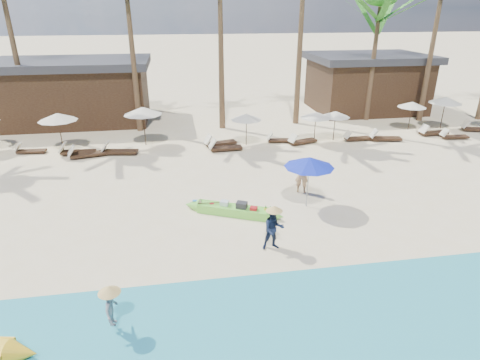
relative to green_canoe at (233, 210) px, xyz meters
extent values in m
plane|color=beige|center=(-1.06, -1.51, -0.20)|extent=(240.00, 240.00, 0.00)
cube|color=tan|center=(-1.06, -6.51, -0.19)|extent=(240.00, 4.50, 0.01)
cube|color=#66C53C|center=(0.00, 0.00, -0.02)|extent=(2.84, 1.73, 0.34)
cube|color=white|center=(0.00, 0.00, -0.01)|extent=(2.41, 1.42, 0.15)
cube|color=#262628|center=(0.33, -0.15, 0.23)|extent=(0.50, 0.46, 0.31)
cube|color=silver|center=(-0.31, 0.20, 0.20)|extent=(0.40, 0.38, 0.25)
cube|color=#AC171A|center=(0.76, -0.39, 0.17)|extent=(0.34, 0.32, 0.20)
cylinder|color=#AC171A|center=(-0.80, 0.42, 0.11)|extent=(0.20, 0.20, 0.08)
cylinder|color=#262628|center=(-1.04, 0.43, 0.11)|extent=(0.18, 0.18, 0.07)
sphere|color=tan|center=(-1.27, 0.59, 0.15)|extent=(0.16, 0.16, 0.16)
cylinder|color=gold|center=(1.22, -0.48, 0.15)|extent=(0.13, 0.13, 0.16)
cylinder|color=gold|center=(1.38, -0.55, 0.15)|extent=(0.13, 0.13, 0.16)
imported|color=tan|center=(3.29, 1.61, 0.63)|extent=(0.70, 0.58, 1.65)
imported|color=#141E39|center=(0.99, -2.64, 0.56)|extent=(0.75, 0.59, 1.50)
imported|color=gray|center=(-3.87, -5.65, 0.50)|extent=(0.48, 0.72, 1.04)
cylinder|color=#99999E|center=(3.10, 0.22, 0.85)|extent=(0.05, 0.05, 2.10)
cone|color=#1223A9|center=(3.10, 0.22, 1.76)|extent=(2.01, 2.01, 0.41)
cube|color=#372616|center=(-10.16, 9.01, -0.06)|extent=(1.57, 0.62, 0.11)
cube|color=beige|center=(-10.84, 9.07, 0.21)|extent=(0.38, 0.52, 0.45)
cylinder|color=#372616|center=(-8.51, 9.22, 0.87)|extent=(0.05, 0.05, 2.13)
cone|color=beige|center=(-8.51, 9.22, 1.79)|extent=(2.13, 2.13, 0.43)
cube|color=#372616|center=(-7.51, 8.34, -0.03)|extent=(1.86, 0.67, 0.13)
cube|color=beige|center=(-8.31, 8.38, 0.29)|extent=(0.44, 0.61, 0.53)
cube|color=#372616|center=(-6.90, 7.86, -0.03)|extent=(1.95, 1.02, 0.13)
cube|color=beige|center=(-7.70, 7.67, 0.30)|extent=(0.54, 0.68, 0.54)
cylinder|color=#372616|center=(-3.89, 9.53, 0.92)|extent=(0.06, 0.06, 2.23)
cone|color=beige|center=(-3.89, 9.53, 1.88)|extent=(2.23, 2.23, 0.45)
cube|color=#372616|center=(-5.17, 8.02, -0.03)|extent=(1.93, 0.89, 0.13)
cube|color=beige|center=(-5.98, 8.15, 0.30)|extent=(0.51, 0.66, 0.54)
cylinder|color=#372616|center=(2.06, 8.60, 0.73)|extent=(0.05, 0.05, 1.85)
cone|color=beige|center=(2.06, 8.60, 1.52)|extent=(1.85, 1.85, 0.37)
cube|color=#372616|center=(0.73, 7.71, -0.04)|extent=(1.84, 0.68, 0.13)
cube|color=beige|center=(-0.06, 7.67, 0.28)|extent=(0.44, 0.61, 0.53)
cube|color=#372616|center=(0.54, 8.68, -0.03)|extent=(1.92, 0.99, 0.13)
cube|color=beige|center=(-0.25, 8.50, 0.29)|extent=(0.53, 0.67, 0.53)
cylinder|color=#372616|center=(6.21, 8.37, 0.72)|extent=(0.05, 0.05, 1.84)
cone|color=beige|center=(6.21, 8.37, 1.51)|extent=(1.84, 1.84, 0.37)
cube|color=#372616|center=(4.23, 8.71, -0.06)|extent=(1.63, 0.70, 0.11)
cube|color=beige|center=(3.54, 8.79, 0.22)|extent=(0.41, 0.55, 0.46)
cube|color=#372616|center=(5.48, 8.23, -0.04)|extent=(1.80, 1.03, 0.12)
cube|color=beige|center=(4.76, 8.01, 0.26)|extent=(0.53, 0.64, 0.50)
cylinder|color=#372616|center=(7.54, 8.62, 0.69)|extent=(0.04, 0.04, 1.77)
cone|color=beige|center=(7.54, 8.62, 1.45)|extent=(1.77, 1.77, 0.35)
cube|color=#372616|center=(9.02, 8.30, -0.05)|extent=(1.64, 0.57, 0.11)
cube|color=beige|center=(8.30, 8.28, 0.24)|extent=(0.38, 0.54, 0.47)
cylinder|color=#372616|center=(13.38, 10.00, 0.73)|extent=(0.05, 0.05, 1.84)
cone|color=beige|center=(13.38, 10.00, 1.52)|extent=(1.84, 1.84, 0.37)
cube|color=#372616|center=(10.70, 7.96, -0.04)|extent=(1.89, 0.91, 0.13)
cube|color=beige|center=(9.92, 8.11, 0.28)|extent=(0.51, 0.65, 0.53)
cube|color=#372616|center=(14.32, 8.58, -0.04)|extent=(1.84, 0.69, 0.13)
cube|color=beige|center=(13.53, 8.54, 0.28)|extent=(0.44, 0.61, 0.53)
cylinder|color=#372616|center=(15.64, 9.86, 0.86)|extent=(0.05, 0.05, 2.11)
cone|color=beige|center=(15.64, 9.86, 1.77)|extent=(2.11, 2.11, 0.42)
cube|color=#372616|center=(15.15, 7.66, -0.05)|extent=(1.68, 0.70, 0.12)
cube|color=beige|center=(14.43, 7.73, 0.24)|extent=(0.42, 0.56, 0.48)
cube|color=#372616|center=(17.70, 8.89, -0.03)|extent=(1.95, 1.17, 0.13)
cube|color=beige|center=(16.93, 9.15, 0.30)|extent=(0.59, 0.70, 0.54)
cone|color=brown|center=(-11.50, 13.56, 5.25)|extent=(0.40, 0.40, 10.89)
cone|color=brown|center=(-4.42, 12.76, 4.84)|extent=(0.40, 0.40, 10.08)
cone|color=brown|center=(1.09, 12.50, 5.43)|extent=(0.40, 0.40, 11.26)
cone|color=brown|center=(6.39, 12.87, 6.39)|extent=(0.40, 0.40, 13.16)
cone|color=brown|center=(11.78, 13.01, 3.84)|extent=(0.40, 0.40, 8.07)
cone|color=brown|center=(15.51, 12.17, 5.12)|extent=(0.40, 0.40, 10.64)
cube|color=#372616|center=(-9.06, 15.99, 1.70)|extent=(10.00, 6.00, 3.80)
cube|color=#2D2D33|center=(-9.06, 15.99, 3.85)|extent=(10.80, 6.60, 0.50)
cube|color=#372616|center=(12.94, 15.99, 1.70)|extent=(8.00, 6.00, 3.80)
cube|color=#2D2D33|center=(12.94, 15.99, 3.85)|extent=(8.80, 6.60, 0.50)
camera|label=1|loc=(-1.99, -13.96, 7.36)|focal=30.00mm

